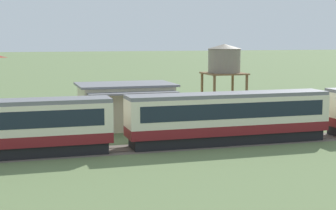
% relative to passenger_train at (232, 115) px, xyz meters
% --- Properties ---
extents(passenger_train, '(93.12, 3.01, 4.28)m').
position_rel_passenger_train_xyz_m(passenger_train, '(0.00, 0.00, 0.00)').
color(passenger_train, maroon).
rests_on(passenger_train, ground_plane).
extents(railway_track, '(155.38, 3.60, 0.04)m').
position_rel_passenger_train_xyz_m(railway_track, '(1.38, 0.00, -2.36)').
color(railway_track, '#665B51').
rests_on(railway_track, ground_plane).
extents(station_building, '(9.41, 7.53, 4.41)m').
position_rel_passenger_train_xyz_m(station_building, '(-7.03, 9.91, -0.14)').
color(station_building, beige).
rests_on(station_building, ground_plane).
extents(water_tower, '(4.16, 4.16, 8.21)m').
position_rel_passenger_train_xyz_m(water_tower, '(4.18, 11.66, 4.05)').
color(water_tower, brown).
rests_on(water_tower, ground_plane).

